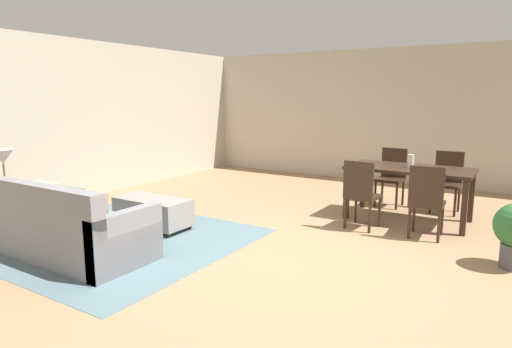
{
  "coord_description": "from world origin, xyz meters",
  "views": [
    {
      "loc": [
        2.13,
        -4.03,
        1.73
      ],
      "look_at": [
        -1.25,
        1.36,
        0.61
      ],
      "focal_mm": 30.82,
      "sensor_mm": 36.0,
      "label": 1
    }
  ],
  "objects_px": {
    "dining_table": "(409,174)",
    "dining_chair_near_right": "(427,198)",
    "side_table": "(7,200)",
    "vase_centerpiece": "(411,161)",
    "table_lamp": "(3,159)",
    "couch": "(64,229)",
    "dining_chair_far_left": "(392,173)",
    "dining_chair_far_right": "(447,178)",
    "dining_chair_near_left": "(361,191)",
    "ottoman_table": "(153,211)"
  },
  "relations": [
    {
      "from": "dining_chair_far_left",
      "to": "dining_chair_near_right",
      "type": "bearing_deg",
      "value": -61.32
    },
    {
      "from": "ottoman_table",
      "to": "dining_chair_near_left",
      "type": "distance_m",
      "value": 2.76
    },
    {
      "from": "vase_centerpiece",
      "to": "dining_chair_near_left",
      "type": "bearing_deg",
      "value": -120.44
    },
    {
      "from": "table_lamp",
      "to": "dining_chair_far_left",
      "type": "distance_m",
      "value": 5.58
    },
    {
      "from": "ottoman_table",
      "to": "dining_chair_far_right",
      "type": "xyz_separation_m",
      "value": [
        3.16,
        3.01,
        0.29
      ]
    },
    {
      "from": "dining_chair_near_left",
      "to": "dining_chair_near_right",
      "type": "xyz_separation_m",
      "value": [
        0.81,
        0.04,
        0.0
      ]
    },
    {
      "from": "dining_chair_near_left",
      "to": "dining_chair_far_left",
      "type": "bearing_deg",
      "value": 90.74
    },
    {
      "from": "couch",
      "to": "vase_centerpiece",
      "type": "distance_m",
      "value": 4.51
    },
    {
      "from": "ottoman_table",
      "to": "table_lamp",
      "type": "relative_size",
      "value": 1.94
    },
    {
      "from": "vase_centerpiece",
      "to": "dining_chair_far_right",
      "type": "bearing_deg",
      "value": 66.59
    },
    {
      "from": "dining_chair_far_right",
      "to": "dining_chair_near_left",
      "type": "bearing_deg",
      "value": -116.85
    },
    {
      "from": "dining_chair_far_left",
      "to": "vase_centerpiece",
      "type": "height_order",
      "value": "vase_centerpiece"
    },
    {
      "from": "dining_chair_near_left",
      "to": "ottoman_table",
      "type": "bearing_deg",
      "value": -149.04
    },
    {
      "from": "couch",
      "to": "dining_table",
      "type": "distance_m",
      "value": 4.51
    },
    {
      "from": "table_lamp",
      "to": "ottoman_table",
      "type": "bearing_deg",
      "value": 39.37
    },
    {
      "from": "dining_chair_near_right",
      "to": "dining_chair_far_right",
      "type": "distance_m",
      "value": 1.55
    },
    {
      "from": "table_lamp",
      "to": "vase_centerpiece",
      "type": "bearing_deg",
      "value": 38.3
    },
    {
      "from": "table_lamp",
      "to": "dining_chair_far_right",
      "type": "xyz_separation_m",
      "value": [
        4.57,
        4.16,
        -0.45
      ]
    },
    {
      "from": "couch",
      "to": "dining_chair_far_left",
      "type": "relative_size",
      "value": 2.19
    },
    {
      "from": "ottoman_table",
      "to": "dining_chair_near_right",
      "type": "relative_size",
      "value": 1.11
    },
    {
      "from": "couch",
      "to": "side_table",
      "type": "bearing_deg",
      "value": 175.55
    },
    {
      "from": "side_table",
      "to": "dining_chair_near_left",
      "type": "relative_size",
      "value": 0.61
    },
    {
      "from": "table_lamp",
      "to": "dining_chair_near_left",
      "type": "relative_size",
      "value": 0.57
    },
    {
      "from": "ottoman_table",
      "to": "dining_chair_far_left",
      "type": "distance_m",
      "value": 3.79
    },
    {
      "from": "side_table",
      "to": "couch",
      "type": "bearing_deg",
      "value": -4.45
    },
    {
      "from": "dining_table",
      "to": "dining_chair_far_left",
      "type": "bearing_deg",
      "value": 120.11
    },
    {
      "from": "table_lamp",
      "to": "dining_chair_far_left",
      "type": "bearing_deg",
      "value": 47.81
    },
    {
      "from": "table_lamp",
      "to": "dining_chair_far_right",
      "type": "bearing_deg",
      "value": 42.33
    },
    {
      "from": "couch",
      "to": "ottoman_table",
      "type": "xyz_separation_m",
      "value": [
        0.09,
        1.25,
        -0.06
      ]
    },
    {
      "from": "table_lamp",
      "to": "dining_table",
      "type": "bearing_deg",
      "value": 38.79
    },
    {
      "from": "vase_centerpiece",
      "to": "dining_chair_near_right",
      "type": "bearing_deg",
      "value": -62.74
    },
    {
      "from": "dining_table",
      "to": "dining_chair_far_left",
      "type": "distance_m",
      "value": 0.89
    },
    {
      "from": "side_table",
      "to": "dining_chair_near_right",
      "type": "bearing_deg",
      "value": 29.66
    },
    {
      "from": "dining_chair_near_left",
      "to": "dining_chair_far_right",
      "type": "bearing_deg",
      "value": 63.15
    },
    {
      "from": "table_lamp",
      "to": "side_table",
      "type": "bearing_deg",
      "value": 90.0
    },
    {
      "from": "side_table",
      "to": "vase_centerpiece",
      "type": "xyz_separation_m",
      "value": [
        4.2,
        3.32,
        0.41
      ]
    },
    {
      "from": "dining_table",
      "to": "vase_centerpiece",
      "type": "distance_m",
      "value": 0.19
    },
    {
      "from": "dining_chair_far_left",
      "to": "dining_chair_far_right",
      "type": "relative_size",
      "value": 1.0
    },
    {
      "from": "dining_chair_near_right",
      "to": "dining_chair_far_left",
      "type": "bearing_deg",
      "value": 118.68
    },
    {
      "from": "dining_table",
      "to": "dining_chair_near_right",
      "type": "relative_size",
      "value": 1.81
    },
    {
      "from": "ottoman_table",
      "to": "dining_table",
      "type": "bearing_deg",
      "value": 38.49
    },
    {
      "from": "dining_chair_far_left",
      "to": "ottoman_table",
      "type": "bearing_deg",
      "value": -128.16
    },
    {
      "from": "dining_chair_far_left",
      "to": "vase_centerpiece",
      "type": "distance_m",
      "value": 0.99
    },
    {
      "from": "side_table",
      "to": "table_lamp",
      "type": "relative_size",
      "value": 1.06
    },
    {
      "from": "side_table",
      "to": "dining_chair_near_right",
      "type": "distance_m",
      "value": 5.26
    },
    {
      "from": "side_table",
      "to": "dining_chair_near_left",
      "type": "bearing_deg",
      "value": 34.31
    },
    {
      "from": "couch",
      "to": "dining_chair_far_left",
      "type": "distance_m",
      "value": 4.88
    },
    {
      "from": "table_lamp",
      "to": "vase_centerpiece",
      "type": "distance_m",
      "value": 5.36
    },
    {
      "from": "ottoman_table",
      "to": "vase_centerpiece",
      "type": "distance_m",
      "value": 3.59
    },
    {
      "from": "couch",
      "to": "side_table",
      "type": "height_order",
      "value": "couch"
    }
  ]
}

